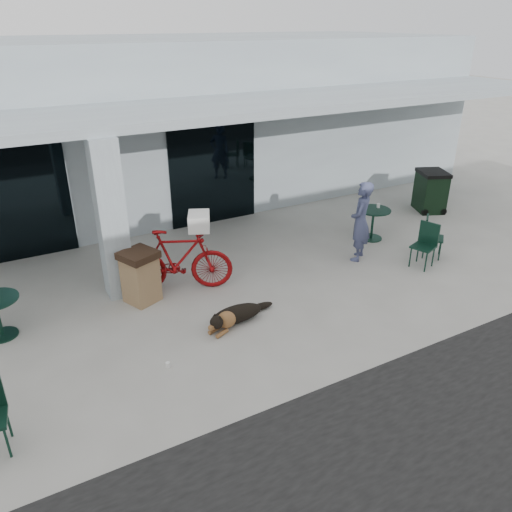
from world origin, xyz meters
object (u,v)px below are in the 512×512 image
dog (237,313)px  cafe_chair_far_b (423,246)px  trash_receptacle (141,277)px  bicycle (178,260)px  wheeled_bin (431,191)px  person (361,221)px  cafe_chair_far_a (434,237)px  cafe_table_far (372,224)px

dog → cafe_chair_far_b: cafe_chair_far_b is taller
dog → trash_receptacle: trash_receptacle is taller
bicycle → dog: bearing=-140.3°
dog → trash_receptacle: size_ratio=1.08×
trash_receptacle → wheeled_bin: 8.78m
bicycle → dog: size_ratio=1.91×
person → wheeled_bin: person is taller
bicycle → wheeled_bin: bicycle is taller
trash_receptacle → person: bearing=-6.3°
cafe_chair_far_a → person: size_ratio=0.53×
cafe_chair_far_a → person: 1.78m
bicycle → cafe_chair_far_a: 5.81m
bicycle → wheeled_bin: size_ratio=1.88×
dog → cafe_chair_far_a: 5.21m
bicycle → person: bearing=-74.3°
cafe_chair_far_a → person: person is taller
cafe_chair_far_a → person: bearing=113.5°
cafe_table_far → trash_receptacle: trash_receptacle is taller
bicycle → trash_receptacle: (-0.81, -0.10, -0.12)m
bicycle → cafe_chair_far_a: size_ratio=2.25×
bicycle → dog: 1.80m
trash_receptacle → cafe_chair_far_b: bearing=-14.7°
bicycle → cafe_chair_far_b: bicycle is taller
cafe_table_far → wheeled_bin: size_ratio=0.72×
cafe_chair_far_b → cafe_table_far: bearing=158.8°
cafe_chair_far_a → wheeled_bin: (2.27, 2.27, 0.10)m
cafe_chair_far_b → wheeled_bin: wheeled_bin is taller
wheeled_bin → cafe_table_far: bearing=-141.2°
bicycle → trash_receptacle: bearing=121.6°
cafe_chair_far_a → person: (-1.57, 0.73, 0.43)m
wheeled_bin → trash_receptacle: bearing=-150.7°
cafe_table_far → person: (-1.04, -0.74, 0.52)m
cafe_chair_far_a → trash_receptacle: bearing=127.4°
dog → person: 3.84m
person → wheeled_bin: bearing=162.7°
cafe_table_far → wheeled_bin: (2.79, 0.80, 0.19)m
cafe_table_far → person: size_ratio=0.45×
bicycle → trash_receptacle: 0.83m
dog → person: size_ratio=0.62×
bicycle → wheeled_bin: bearing=-58.9°
person → wheeled_bin: size_ratio=1.58×
bicycle → wheeled_bin: (7.91, 0.90, -0.07)m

